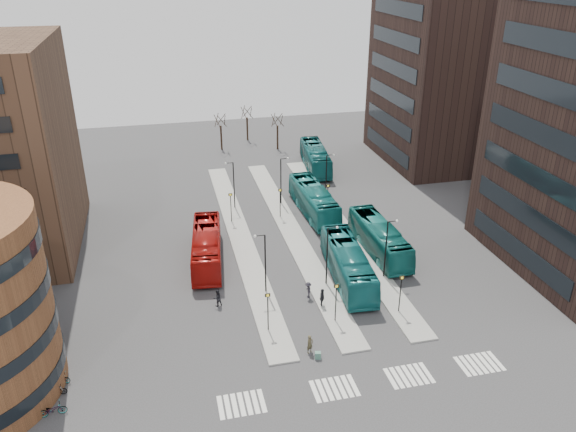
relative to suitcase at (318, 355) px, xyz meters
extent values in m
plane|color=#2F2F32|center=(1.26, -7.58, -0.29)|extent=(160.00, 160.00, 0.00)
cube|color=gray|center=(-2.74, 22.42, -0.22)|extent=(2.50, 45.00, 0.15)
cube|color=gray|center=(3.26, 22.42, -0.22)|extent=(2.50, 45.00, 0.15)
cube|color=gray|center=(9.26, 22.42, -0.22)|extent=(2.50, 45.00, 0.15)
cube|color=navy|center=(0.00, 0.00, 0.00)|extent=(0.54, 0.47, 0.59)
imported|color=#A1100C|center=(-6.93, 17.81, 1.39)|extent=(4.20, 12.36, 3.38)
imported|color=#136062|center=(6.19, 10.92, 1.45)|extent=(3.98, 12.75, 3.49)
imported|color=#166E6D|center=(7.16, 26.70, 1.48)|extent=(3.38, 12.83, 3.55)
imported|color=#146561|center=(11.32, 15.51, 1.39)|extent=(3.01, 12.09, 3.36)
imported|color=#125C5D|center=(11.75, 42.06, 1.45)|extent=(4.33, 12.79, 3.49)
imported|color=#453E29|center=(-0.44, 0.85, 0.53)|extent=(0.71, 0.63, 1.64)
imported|color=black|center=(-6.89, 9.26, 0.54)|extent=(1.00, 0.90, 1.67)
imported|color=black|center=(2.37, 6.85, 0.65)|extent=(0.84, 1.19, 1.88)
imported|color=black|center=(1.56, 8.68, 0.51)|extent=(0.67, 1.07, 1.60)
imported|color=gray|center=(-19.74, -1.58, 0.21)|extent=(1.96, 0.84, 1.00)
imported|color=gray|center=(-19.74, 0.44, 0.15)|extent=(1.47, 0.42, 0.88)
imported|color=gray|center=(-19.74, 1.80, 0.16)|extent=(1.82, 1.07, 0.90)
cube|color=silver|center=(-8.24, -3.58, -0.29)|extent=(0.35, 2.40, 0.01)
cube|color=silver|center=(-7.74, -3.58, -0.29)|extent=(0.35, 2.40, 0.01)
cube|color=silver|center=(-7.24, -3.58, -0.29)|extent=(0.35, 2.40, 0.01)
cube|color=silver|center=(-6.74, -3.58, -0.29)|extent=(0.35, 2.40, 0.01)
cube|color=silver|center=(-6.24, -3.58, -0.29)|extent=(0.35, 2.40, 0.01)
cube|color=silver|center=(-5.74, -3.58, -0.29)|extent=(0.35, 2.40, 0.01)
cube|color=silver|center=(-5.24, -3.58, -0.29)|extent=(0.35, 2.40, 0.01)
cube|color=silver|center=(-1.24, -3.58, -0.29)|extent=(0.35, 2.40, 0.01)
cube|color=silver|center=(-0.74, -3.58, -0.29)|extent=(0.35, 2.40, 0.01)
cube|color=silver|center=(-0.24, -3.58, -0.29)|extent=(0.35, 2.40, 0.01)
cube|color=silver|center=(0.26, -3.58, -0.29)|extent=(0.35, 2.40, 0.01)
cube|color=silver|center=(0.76, -3.58, -0.29)|extent=(0.35, 2.40, 0.01)
cube|color=silver|center=(1.26, -3.58, -0.29)|extent=(0.35, 2.40, 0.01)
cube|color=silver|center=(1.76, -3.58, -0.29)|extent=(0.35, 2.40, 0.01)
cube|color=silver|center=(4.76, -3.58, -0.29)|extent=(0.35, 2.40, 0.01)
cube|color=silver|center=(5.26, -3.58, -0.29)|extent=(0.35, 2.40, 0.01)
cube|color=silver|center=(5.76, -3.58, -0.29)|extent=(0.35, 2.40, 0.01)
cube|color=silver|center=(6.26, -3.58, -0.29)|extent=(0.35, 2.40, 0.01)
cube|color=silver|center=(6.76, -3.58, -0.29)|extent=(0.35, 2.40, 0.01)
cube|color=silver|center=(7.26, -3.58, -0.29)|extent=(0.35, 2.40, 0.01)
cube|color=silver|center=(7.76, -3.58, -0.29)|extent=(0.35, 2.40, 0.01)
cube|color=silver|center=(10.76, -3.58, -0.29)|extent=(0.35, 2.40, 0.01)
cube|color=silver|center=(11.26, -3.58, -0.29)|extent=(0.35, 2.40, 0.01)
cube|color=silver|center=(11.76, -3.58, -0.29)|extent=(0.35, 2.40, 0.01)
cube|color=silver|center=(12.26, -3.58, -0.29)|extent=(0.35, 2.40, 0.01)
cube|color=silver|center=(12.76, -3.58, -0.29)|extent=(0.35, 2.40, 0.01)
cube|color=silver|center=(13.26, -3.58, -0.29)|extent=(0.35, 2.40, 0.01)
cube|color=silver|center=(13.76, -3.58, -0.29)|extent=(0.35, 2.40, 0.01)
cube|color=black|center=(23.20, 8.42, 2.21)|extent=(0.12, 16.00, 2.00)
cube|color=black|center=(23.20, 8.42, 6.21)|extent=(0.12, 16.00, 2.00)
cube|color=black|center=(23.20, 8.42, 10.21)|extent=(0.12, 16.00, 2.00)
cube|color=black|center=(23.20, 8.42, 14.21)|extent=(0.12, 16.00, 2.00)
cube|color=black|center=(23.20, 8.42, 18.21)|extent=(0.12, 16.00, 2.00)
cube|color=black|center=(23.20, 8.42, 22.21)|extent=(0.12, 16.00, 2.00)
cube|color=black|center=(33.26, 42.42, 14.71)|extent=(20.00, 20.00, 30.00)
cube|color=black|center=(23.20, 42.42, 2.21)|extent=(0.12, 16.00, 2.00)
cube|color=black|center=(23.20, 42.42, 6.21)|extent=(0.12, 16.00, 2.00)
cube|color=black|center=(23.20, 42.42, 10.21)|extent=(0.12, 16.00, 2.00)
cube|color=black|center=(23.20, 42.42, 14.21)|extent=(0.12, 16.00, 2.00)
cube|color=black|center=(23.20, 42.42, 18.21)|extent=(0.12, 16.00, 2.00)
cube|color=black|center=(23.20, 42.42, 22.21)|extent=(0.12, 16.00, 2.00)
cylinder|color=black|center=(-3.14, 4.42, 1.61)|extent=(0.10, 0.10, 3.50)
cube|color=black|center=(-3.14, 4.42, 3.36)|extent=(0.45, 0.10, 0.30)
cube|color=yellow|center=(-3.14, 4.36, 3.36)|extent=(0.20, 0.02, 0.20)
cylinder|color=black|center=(-3.14, 26.42, 1.61)|extent=(0.10, 0.10, 3.50)
cube|color=black|center=(-3.14, 26.42, 3.36)|extent=(0.45, 0.10, 0.30)
cube|color=yellow|center=(-3.14, 26.36, 3.36)|extent=(0.20, 0.02, 0.20)
cylinder|color=black|center=(2.86, 4.42, 1.61)|extent=(0.10, 0.10, 3.50)
cube|color=black|center=(2.86, 4.42, 3.36)|extent=(0.45, 0.10, 0.30)
cube|color=yellow|center=(2.86, 4.36, 3.36)|extent=(0.20, 0.02, 0.20)
cylinder|color=black|center=(2.86, 26.42, 1.61)|extent=(0.10, 0.10, 3.50)
cube|color=black|center=(2.86, 26.42, 3.36)|extent=(0.45, 0.10, 0.30)
cube|color=yellow|center=(2.86, 26.36, 3.36)|extent=(0.20, 0.02, 0.20)
cylinder|color=black|center=(8.86, 4.42, 1.61)|extent=(0.10, 0.10, 3.50)
cube|color=black|center=(8.86, 4.42, 3.36)|extent=(0.45, 0.10, 0.30)
cube|color=yellow|center=(8.86, 4.36, 3.36)|extent=(0.20, 0.02, 0.20)
cylinder|color=black|center=(8.86, 26.42, 1.61)|extent=(0.10, 0.10, 3.50)
cube|color=black|center=(8.86, 26.42, 3.36)|extent=(0.45, 0.10, 0.30)
cube|color=yellow|center=(8.86, 26.36, 3.36)|extent=(0.20, 0.02, 0.20)
cylinder|color=black|center=(-2.14, 10.42, 2.86)|extent=(0.14, 0.14, 6.00)
cylinder|color=black|center=(-2.59, 10.42, 5.86)|extent=(0.90, 0.08, 0.08)
sphere|color=silver|center=(-3.04, 10.42, 5.86)|extent=(0.24, 0.24, 0.24)
cylinder|color=black|center=(-2.14, 30.42, 2.86)|extent=(0.14, 0.14, 6.00)
cylinder|color=black|center=(-2.59, 30.42, 5.86)|extent=(0.90, 0.08, 0.08)
sphere|color=silver|center=(-3.04, 30.42, 5.86)|extent=(0.24, 0.24, 0.24)
cylinder|color=black|center=(3.86, 10.42, 2.86)|extent=(0.14, 0.14, 6.00)
cylinder|color=black|center=(4.31, 10.42, 5.86)|extent=(0.90, 0.08, 0.08)
sphere|color=silver|center=(4.76, 10.42, 5.86)|extent=(0.24, 0.24, 0.24)
cylinder|color=black|center=(3.86, 30.42, 2.86)|extent=(0.14, 0.14, 6.00)
cylinder|color=black|center=(4.31, 30.42, 5.86)|extent=(0.90, 0.08, 0.08)
sphere|color=silver|center=(4.76, 30.42, 5.86)|extent=(0.24, 0.24, 0.24)
cylinder|color=black|center=(9.86, 10.42, 2.86)|extent=(0.14, 0.14, 6.00)
cylinder|color=black|center=(10.31, 10.42, 5.86)|extent=(0.90, 0.08, 0.08)
sphere|color=silver|center=(10.76, 10.42, 5.86)|extent=(0.24, 0.24, 0.24)
cylinder|color=black|center=(9.86, 30.42, 2.86)|extent=(0.14, 0.14, 6.00)
cylinder|color=black|center=(10.31, 30.42, 5.86)|extent=(0.90, 0.08, 0.08)
sphere|color=silver|center=(10.76, 30.42, 5.86)|extent=(0.24, 0.24, 0.24)
cylinder|color=black|center=(-0.74, 54.42, 1.71)|extent=(0.30, 0.30, 4.00)
cylinder|color=black|center=(-0.04, 54.42, 4.61)|extent=(0.10, 1.56, 1.95)
cylinder|color=black|center=(-0.53, 55.08, 4.61)|extent=(1.48, 0.59, 1.97)
cylinder|color=black|center=(-1.31, 54.83, 4.61)|extent=(0.90, 1.31, 1.99)
cylinder|color=black|center=(-1.31, 54.00, 4.61)|extent=(0.89, 1.31, 1.99)
cylinder|color=black|center=(-0.53, 53.75, 4.61)|extent=(1.48, 0.58, 1.97)
cylinder|color=black|center=(4.26, 58.42, 1.71)|extent=(0.30, 0.30, 4.00)
cylinder|color=black|center=(4.96, 58.42, 4.61)|extent=(0.10, 1.56, 1.95)
cylinder|color=black|center=(4.47, 59.08, 4.61)|extent=(1.48, 0.59, 1.97)
cylinder|color=black|center=(3.69, 58.83, 4.61)|extent=(0.90, 1.31, 1.99)
cylinder|color=black|center=(3.69, 58.00, 4.61)|extent=(0.89, 1.31, 1.99)
cylinder|color=black|center=(4.47, 57.75, 4.61)|extent=(1.48, 0.58, 1.97)
cylinder|color=black|center=(8.26, 52.42, 1.71)|extent=(0.30, 0.30, 4.00)
cylinder|color=black|center=(8.96, 52.42, 4.61)|extent=(0.10, 1.56, 1.95)
cylinder|color=black|center=(8.47, 53.08, 4.61)|extent=(1.48, 0.59, 1.97)
cylinder|color=black|center=(7.69, 52.83, 4.61)|extent=(0.90, 1.31, 1.99)
cylinder|color=black|center=(7.69, 52.00, 4.61)|extent=(0.89, 1.31, 1.99)
cylinder|color=black|center=(8.47, 51.75, 4.61)|extent=(1.48, 0.58, 1.97)
camera|label=1|loc=(-10.61, -34.26, 29.10)|focal=35.00mm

